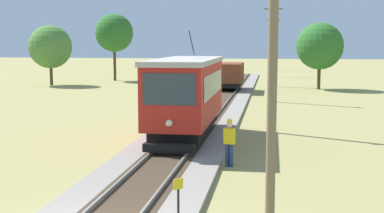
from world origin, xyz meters
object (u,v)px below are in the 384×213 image
at_px(freight_car, 229,75).
at_px(track_worker, 229,140).
at_px(utility_pole_far, 273,48).
at_px(utility_pole_horizon, 273,45).
at_px(trackside_signal_marker, 178,198).
at_px(utility_pole_foreground, 272,72).
at_px(utility_pole_distant, 273,50).
at_px(tree_right_near, 320,46).
at_px(utility_pole_near_tram, 273,56).
at_px(tree_right_far, 114,33).
at_px(tree_left_far, 50,47).
at_px(red_tram, 186,94).
at_px(utility_pole_mid, 273,48).

relative_size(freight_car, track_worker, 2.91).
height_order(freight_car, utility_pole_far, utility_pole_far).
bearing_deg(utility_pole_horizon, trackside_signal_marker, -91.83).
height_order(utility_pole_foreground, utility_pole_distant, utility_pole_foreground).
bearing_deg(tree_right_near, freight_car, -156.25).
bearing_deg(utility_pole_near_tram, tree_right_far, 119.44).
height_order(utility_pole_distant, tree_right_far, tree_right_far).
height_order(utility_pole_far, tree_left_far, utility_pole_far).
xyz_separation_m(track_worker, tree_right_near, (5.98, 32.48, 3.18)).
bearing_deg(freight_car, tree_right_near, 23.75).
relative_size(red_tram, track_worker, 4.79).
height_order(tree_right_near, tree_right_far, tree_right_far).
relative_size(tree_right_near, tree_right_far, 0.82).
relative_size(freight_car, tree_left_far, 0.82).
bearing_deg(red_tram, freight_car, 90.01).
relative_size(track_worker, tree_left_far, 0.28).
bearing_deg(utility_pole_far, tree_left_far, -174.20).
height_order(utility_pole_horizon, trackside_signal_marker, utility_pole_horizon).
bearing_deg(utility_pole_foreground, trackside_signal_marker, -176.10).
xyz_separation_m(trackside_signal_marker, tree_right_near, (6.74, 38.70, 3.50)).
bearing_deg(red_tram, tree_right_near, 73.16).
xyz_separation_m(freight_car, utility_pole_mid, (3.93, -7.65, 2.55)).
bearing_deg(tree_left_far, freight_car, -11.58).
height_order(utility_pole_foreground, tree_left_far, utility_pole_foreground).
distance_m(utility_pole_horizon, track_worker, 65.19).
relative_size(trackside_signal_marker, tree_right_far, 0.15).
distance_m(trackside_signal_marker, tree_left_far, 44.29).
xyz_separation_m(utility_pole_mid, tree_right_near, (4.46, 11.34, 0.06)).
relative_size(utility_pole_far, track_worker, 4.33).
relative_size(utility_pole_foreground, utility_pole_far, 0.98).
distance_m(red_tram, trackside_signal_marker, 11.22).
distance_m(tree_left_far, tree_right_far, 8.91).
relative_size(freight_car, tree_right_near, 0.81).
relative_size(utility_pole_horizon, tree_right_near, 1.22).
bearing_deg(utility_pole_near_tram, utility_pole_far, 90.00).
bearing_deg(utility_pole_mid, track_worker, -94.11).
distance_m(utility_pole_mid, utility_pole_distant, 28.74).
distance_m(utility_pole_horizon, tree_left_far, 39.78).
height_order(utility_pole_far, track_worker, utility_pole_far).
distance_m(track_worker, tree_left_far, 39.33).
distance_m(tree_right_near, tree_left_far, 27.58).
bearing_deg(tree_left_far, utility_pole_horizon, 54.47).
bearing_deg(track_worker, utility_pole_mid, 14.51).
distance_m(utility_pole_near_tram, tree_right_far, 37.61).
height_order(trackside_signal_marker, tree_right_near, tree_right_near).
relative_size(utility_pole_mid, utility_pole_distant, 1.19).
bearing_deg(utility_pole_distant, red_tram, -94.97).
bearing_deg(utility_pole_horizon, freight_car, -96.17).
height_order(utility_pole_distant, track_worker, utility_pole_distant).
bearing_deg(utility_pole_horizon, tree_right_near, -82.21).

